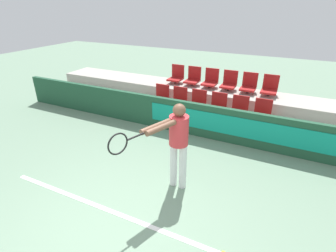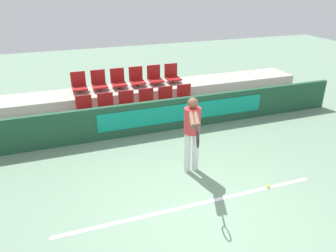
{
  "view_description": "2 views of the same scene",
  "coord_description": "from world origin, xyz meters",
  "px_view_note": "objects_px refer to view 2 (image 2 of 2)",
  "views": [
    {
      "loc": [
        1.93,
        -2.21,
        3.09
      ],
      "look_at": [
        -0.21,
        2.18,
        0.74
      ],
      "focal_mm": 28.0,
      "sensor_mm": 36.0,
      "label": 1
    },
    {
      "loc": [
        -2.03,
        -3.99,
        3.7
      ],
      "look_at": [
        0.16,
        2.14,
        0.72
      ],
      "focal_mm": 35.0,
      "sensor_mm": 36.0,
      "label": 2
    }
  ],
  "objects_px": {
    "stadium_chair_11": "(172,75)",
    "tennis_ball": "(268,186)",
    "stadium_chair_2": "(127,104)",
    "stadium_chair_5": "(185,97)",
    "stadium_chair_8": "(118,80)",
    "stadium_chair_1": "(107,107)",
    "stadium_chair_9": "(137,79)",
    "stadium_chair_3": "(147,102)",
    "stadium_chair_6": "(79,84)",
    "stadium_chair_10": "(155,77)",
    "stadium_chair_4": "(167,99)",
    "tennis_player": "(192,128)",
    "stadium_chair_0": "(85,109)",
    "stadium_chair_7": "(99,82)"
  },
  "relations": [
    {
      "from": "tennis_ball",
      "to": "stadium_chair_10",
      "type": "bearing_deg",
      "value": 97.9
    },
    {
      "from": "tennis_ball",
      "to": "stadium_chair_3",
      "type": "bearing_deg",
      "value": 107.89
    },
    {
      "from": "stadium_chair_7",
      "to": "tennis_ball",
      "type": "xyz_separation_m",
      "value": [
        2.38,
        -4.98,
        -0.88
      ]
    },
    {
      "from": "stadium_chair_11",
      "to": "stadium_chair_10",
      "type": "bearing_deg",
      "value": 180.0
    },
    {
      "from": "stadium_chair_6",
      "to": "stadium_chair_7",
      "type": "xyz_separation_m",
      "value": [
        0.56,
        0.0,
        0.0
      ]
    },
    {
      "from": "stadium_chair_10",
      "to": "stadium_chair_1",
      "type": "bearing_deg",
      "value": -147.14
    },
    {
      "from": "stadium_chair_5",
      "to": "stadium_chair_6",
      "type": "xyz_separation_m",
      "value": [
        -2.82,
        1.09,
        0.35
      ]
    },
    {
      "from": "stadium_chair_7",
      "to": "stadium_chair_9",
      "type": "height_order",
      "value": "same"
    },
    {
      "from": "stadium_chair_3",
      "to": "tennis_ball",
      "type": "relative_size",
      "value": 8.36
    },
    {
      "from": "stadium_chair_9",
      "to": "tennis_player",
      "type": "bearing_deg",
      "value": -88.82
    },
    {
      "from": "stadium_chair_4",
      "to": "stadium_chair_10",
      "type": "distance_m",
      "value": 1.15
    },
    {
      "from": "stadium_chair_4",
      "to": "stadium_chair_11",
      "type": "height_order",
      "value": "stadium_chair_11"
    },
    {
      "from": "stadium_chair_3",
      "to": "stadium_chair_10",
      "type": "bearing_deg",
      "value": 62.71
    },
    {
      "from": "stadium_chair_3",
      "to": "stadium_chair_7",
      "type": "bearing_deg",
      "value": 135.9
    },
    {
      "from": "stadium_chair_1",
      "to": "stadium_chair_5",
      "type": "relative_size",
      "value": 1.0
    },
    {
      "from": "stadium_chair_5",
      "to": "stadium_chair_7",
      "type": "xyz_separation_m",
      "value": [
        -2.26,
        1.09,
        0.35
      ]
    },
    {
      "from": "stadium_chair_2",
      "to": "tennis_player",
      "type": "xyz_separation_m",
      "value": [
        0.65,
        -2.87,
        0.44
      ]
    },
    {
      "from": "stadium_chair_4",
      "to": "stadium_chair_11",
      "type": "relative_size",
      "value": 1.0
    },
    {
      "from": "stadium_chair_0",
      "to": "stadium_chair_7",
      "type": "distance_m",
      "value": 1.28
    },
    {
      "from": "stadium_chair_3",
      "to": "stadium_chair_8",
      "type": "relative_size",
      "value": 1.0
    },
    {
      "from": "stadium_chair_4",
      "to": "tennis_player",
      "type": "bearing_deg",
      "value": -99.53
    },
    {
      "from": "stadium_chair_6",
      "to": "stadium_chair_11",
      "type": "height_order",
      "value": "same"
    },
    {
      "from": "stadium_chair_1",
      "to": "stadium_chair_8",
      "type": "relative_size",
      "value": 1.0
    },
    {
      "from": "stadium_chair_6",
      "to": "stadium_chair_10",
      "type": "xyz_separation_m",
      "value": [
        2.26,
        0.0,
        0.0
      ]
    },
    {
      "from": "stadium_chair_11",
      "to": "stadium_chair_0",
      "type": "bearing_deg",
      "value": -158.81
    },
    {
      "from": "stadium_chair_7",
      "to": "stadium_chair_6",
      "type": "bearing_deg",
      "value": 180.0
    },
    {
      "from": "stadium_chair_2",
      "to": "stadium_chair_1",
      "type": "bearing_deg",
      "value": 180.0
    },
    {
      "from": "stadium_chair_2",
      "to": "tennis_ball",
      "type": "relative_size",
      "value": 8.36
    },
    {
      "from": "stadium_chair_11",
      "to": "tennis_ball",
      "type": "xyz_separation_m",
      "value": [
        0.13,
        -4.98,
        -0.88
      ]
    },
    {
      "from": "stadium_chair_11",
      "to": "stadium_chair_7",
      "type": "bearing_deg",
      "value": 180.0
    },
    {
      "from": "stadium_chair_6",
      "to": "tennis_ball",
      "type": "relative_size",
      "value": 8.36
    },
    {
      "from": "stadium_chair_2",
      "to": "stadium_chair_10",
      "type": "bearing_deg",
      "value": 44.1
    },
    {
      "from": "stadium_chair_2",
      "to": "stadium_chair_4",
      "type": "xyz_separation_m",
      "value": [
        1.13,
        0.0,
        0.0
      ]
    },
    {
      "from": "stadium_chair_6",
      "to": "stadium_chair_3",
      "type": "bearing_deg",
      "value": -32.86
    },
    {
      "from": "stadium_chair_9",
      "to": "tennis_ball",
      "type": "xyz_separation_m",
      "value": [
        1.25,
        -4.98,
        -0.88
      ]
    },
    {
      "from": "tennis_ball",
      "to": "stadium_chair_2",
      "type": "bearing_deg",
      "value": 115.08
    },
    {
      "from": "stadium_chair_10",
      "to": "tennis_player",
      "type": "distance_m",
      "value": 4.0
    },
    {
      "from": "stadium_chair_3",
      "to": "stadium_chair_10",
      "type": "relative_size",
      "value": 1.0
    },
    {
      "from": "stadium_chair_10",
      "to": "tennis_player",
      "type": "relative_size",
      "value": 0.34
    },
    {
      "from": "stadium_chair_1",
      "to": "stadium_chair_9",
      "type": "bearing_deg",
      "value": 44.1
    },
    {
      "from": "stadium_chair_2",
      "to": "stadium_chair_5",
      "type": "height_order",
      "value": "same"
    },
    {
      "from": "stadium_chair_5",
      "to": "stadium_chair_3",
      "type": "bearing_deg",
      "value": 180.0
    },
    {
      "from": "tennis_player",
      "to": "stadium_chair_0",
      "type": "bearing_deg",
      "value": 141.42
    },
    {
      "from": "stadium_chair_1",
      "to": "stadium_chair_9",
      "type": "distance_m",
      "value": 1.61
    },
    {
      "from": "stadium_chair_2",
      "to": "tennis_player",
      "type": "height_order",
      "value": "tennis_player"
    },
    {
      "from": "stadium_chair_8",
      "to": "tennis_player",
      "type": "distance_m",
      "value": 4.02
    },
    {
      "from": "stadium_chair_3",
      "to": "stadium_chair_8",
      "type": "xyz_separation_m",
      "value": [
        -0.56,
        1.09,
        0.35
      ]
    },
    {
      "from": "stadium_chair_8",
      "to": "stadium_chair_2",
      "type": "bearing_deg",
      "value": -90.0
    },
    {
      "from": "stadium_chair_6",
      "to": "stadium_chair_10",
      "type": "relative_size",
      "value": 1.0
    },
    {
      "from": "stadium_chair_9",
      "to": "stadium_chair_6",
      "type": "bearing_deg",
      "value": 180.0
    }
  ]
}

